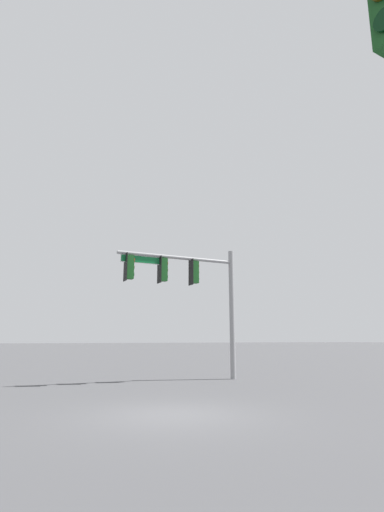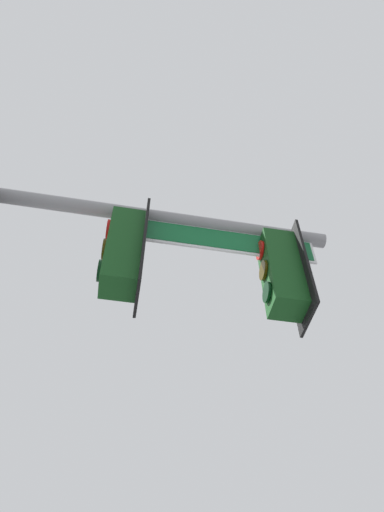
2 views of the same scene
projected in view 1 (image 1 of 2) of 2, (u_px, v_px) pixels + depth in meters
name	position (u px, v px, depth m)	size (l,w,h in m)	color
ground_plane	(172.00, 415.00, 10.37)	(400.00, 400.00, 0.00)	#474749
signal_pole_near	(194.00, 286.00, 19.74)	(6.22, 0.65, 6.48)	gray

